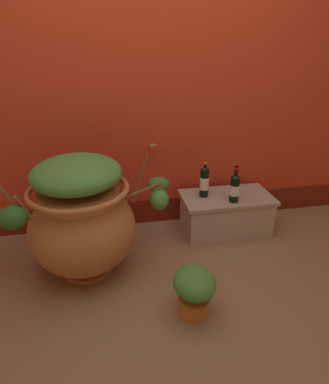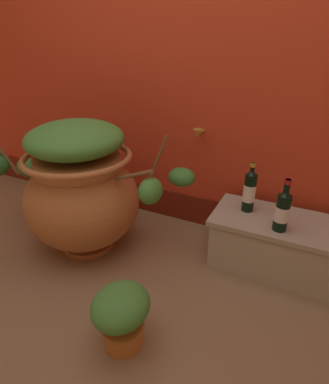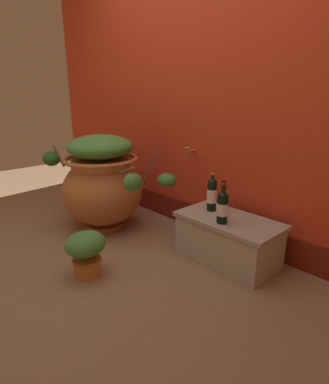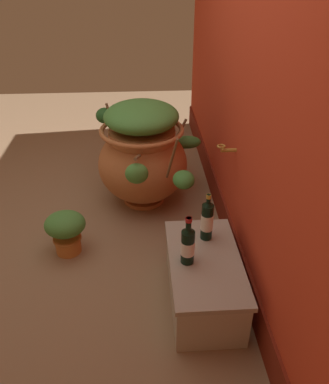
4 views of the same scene
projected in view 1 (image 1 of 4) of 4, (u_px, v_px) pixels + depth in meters
The scene contains 7 objects.
ground_plane at pixel (176, 311), 1.98m from camera, with size 7.00×7.00×0.00m, color #896B4C.
back_wall at pixel (144, 69), 2.50m from camera, with size 4.40×0.33×2.60m.
terracotta_urn at pixel (82, 217), 2.16m from camera, with size 1.31×0.87×0.84m.
stone_ledge at pixel (226, 212), 2.75m from camera, with size 0.74×0.40×0.33m.
wine_bottle_left at pixel (204, 181), 2.63m from camera, with size 0.07×0.07×0.31m.
wine_bottle_middle at pixel (235, 187), 2.54m from camera, with size 0.08×0.08×0.30m.
potted_shrub at pixel (194, 289), 1.89m from camera, with size 0.25×0.28×0.31m.
Camera 1 is at (-0.35, -1.45, 1.50)m, focal length 30.48 mm.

